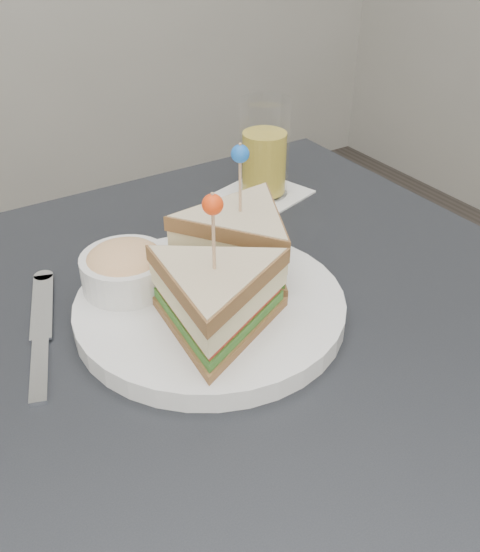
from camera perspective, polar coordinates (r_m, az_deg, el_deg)
table at (r=0.73m, az=-0.25°, el=-8.93°), size 0.80×0.80×0.75m
plate_meal at (r=0.66m, az=-2.42°, el=0.02°), size 0.34×0.32×0.17m
cutlery_knife at (r=0.69m, az=-17.97°, el=-5.19°), size 0.09×0.22×0.01m
drink_set at (r=0.92m, az=2.27°, el=11.23°), size 0.14×0.14×0.15m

